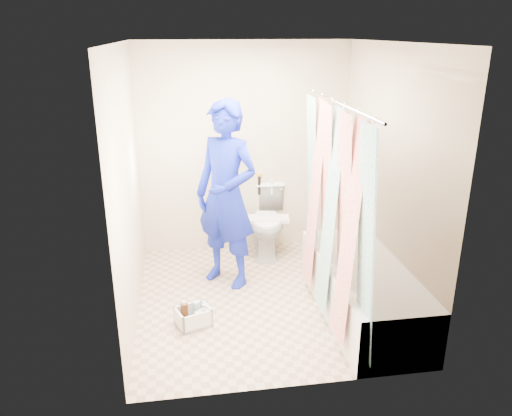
{
  "coord_description": "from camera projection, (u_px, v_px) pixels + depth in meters",
  "views": [
    {
      "loc": [
        -0.73,
        -4.26,
        2.5
      ],
      "look_at": [
        -0.03,
        0.27,
        0.85
      ],
      "focal_mm": 35.0,
      "sensor_mm": 36.0,
      "label": 1
    }
  ],
  "objects": [
    {
      "name": "shower_curtain",
      "position": [
        332.0,
        214.0,
        4.25
      ],
      "size": [
        0.06,
        1.75,
        1.8
      ],
      "primitive_type": "cube",
      "color": "white",
      "rests_on": "curtain_rod"
    },
    {
      "name": "wall_left",
      "position": [
        128.0,
        188.0,
        4.34
      ],
      "size": [
        0.02,
        2.6,
        2.4
      ],
      "primitive_type": "cube",
      "color": "beige",
      "rests_on": "ground"
    },
    {
      "name": "ceiling",
      "position": [
        264.0,
        42.0,
        4.1
      ],
      "size": [
        2.4,
        2.6,
        0.02
      ],
      "primitive_type": "cube",
      "color": "silver",
      "rests_on": "wall_back"
    },
    {
      "name": "wall_right",
      "position": [
        390.0,
        176.0,
        4.68
      ],
      "size": [
        0.02,
        2.6,
        2.4
      ],
      "primitive_type": "cube",
      "color": "beige",
      "rests_on": "ground"
    },
    {
      "name": "floor",
      "position": [
        263.0,
        298.0,
        4.91
      ],
      "size": [
        2.6,
        2.6,
        0.0
      ],
      "primitive_type": "plane",
      "color": "tan",
      "rests_on": "ground"
    },
    {
      "name": "wall_back",
      "position": [
        245.0,
        150.0,
        5.72
      ],
      "size": [
        2.4,
        0.02,
        2.4
      ],
      "primitive_type": "cube",
      "color": "beige",
      "rests_on": "ground"
    },
    {
      "name": "wall_front",
      "position": [
        296.0,
        238.0,
        3.3
      ],
      "size": [
        2.4,
        0.02,
        2.4
      ],
      "primitive_type": "cube",
      "color": "beige",
      "rests_on": "ground"
    },
    {
      "name": "bathtub",
      "position": [
        363.0,
        289.0,
        4.55
      ],
      "size": [
        0.7,
        1.75,
        0.5
      ],
      "color": "white",
      "rests_on": "ground"
    },
    {
      "name": "tank_lid",
      "position": [
        267.0,
        219.0,
        5.67
      ],
      "size": [
        0.52,
        0.28,
        0.04
      ],
      "primitive_type": "cube",
      "rotation": [
        0.0,
        0.0,
        -0.14
      ],
      "color": "silver",
      "rests_on": "toilet"
    },
    {
      "name": "plumber",
      "position": [
        226.0,
        196.0,
        4.94
      ],
      "size": [
        0.82,
        0.79,
        1.89
      ],
      "primitive_type": "imported",
      "rotation": [
        0.0,
        0.0,
        -0.71
      ],
      "color": "navy",
      "rests_on": "ground"
    },
    {
      "name": "tank_internals",
      "position": [
        263.0,
        183.0,
        5.88
      ],
      "size": [
        0.19,
        0.07,
        0.26
      ],
      "color": "black",
      "rests_on": "toilet"
    },
    {
      "name": "toilet",
      "position": [
        267.0,
        220.0,
        5.81
      ],
      "size": [
        0.55,
        0.84,
        0.8
      ],
      "primitive_type": "imported",
      "rotation": [
        0.0,
        0.0,
        -0.14
      ],
      "color": "silver",
      "rests_on": "ground"
    },
    {
      "name": "cleaning_caddy",
      "position": [
        194.0,
        317.0,
        4.44
      ],
      "size": [
        0.34,
        0.31,
        0.22
      ],
      "rotation": [
        0.0,
        0.0,
        0.36
      ],
      "color": "silver",
      "rests_on": "ground"
    },
    {
      "name": "curtain_rod",
      "position": [
        338.0,
        103.0,
        3.93
      ],
      "size": [
        0.02,
        1.9,
        0.02
      ],
      "primitive_type": "cylinder",
      "rotation": [
        1.57,
        0.0,
        0.0
      ],
      "color": "silver",
      "rests_on": "wall_back"
    }
  ]
}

